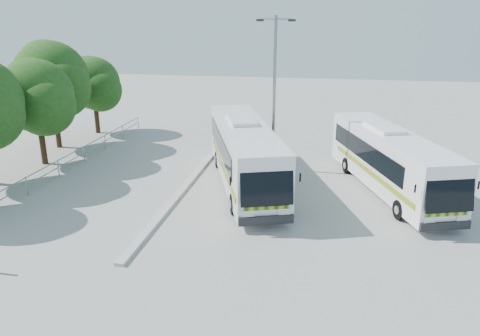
% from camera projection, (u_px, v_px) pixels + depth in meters
% --- Properties ---
extents(ground, '(100.00, 100.00, 0.00)m').
position_uv_depth(ground, '(216.00, 209.00, 22.54)').
color(ground, '#979792').
rests_on(ground, ground).
extents(kerb_divider, '(0.40, 16.00, 0.15)m').
position_uv_depth(kerb_divider, '(182.00, 190.00, 24.78)').
color(kerb_divider, '#B2B2AD').
rests_on(kerb_divider, ground).
extents(railing, '(0.06, 22.00, 1.00)m').
position_uv_depth(railing, '(67.00, 159.00, 27.75)').
color(railing, gray).
rests_on(railing, ground).
extents(tree_far_c, '(4.97, 4.69, 6.49)m').
position_uv_depth(tree_far_c, '(37.00, 96.00, 28.04)').
color(tree_far_c, '#382314').
rests_on(tree_far_c, ground).
extents(tree_far_d, '(5.62, 5.30, 7.33)m').
position_uv_depth(tree_far_d, '(52.00, 78.00, 31.53)').
color(tree_far_d, '#382314').
rests_on(tree_far_d, ground).
extents(tree_far_e, '(4.54, 4.28, 5.92)m').
position_uv_depth(tree_far_e, '(94.00, 83.00, 35.91)').
color(tree_far_e, '#382314').
rests_on(tree_far_e, ground).
extents(coach_main, '(6.12, 12.16, 3.34)m').
position_uv_depth(coach_main, '(245.00, 153.00, 25.14)').
color(coach_main, silver).
rests_on(coach_main, ground).
extents(coach_adjacent, '(5.67, 11.38, 3.12)m').
position_uv_depth(coach_adjacent, '(389.00, 160.00, 24.34)').
color(coach_adjacent, white).
rests_on(coach_adjacent, ground).
extents(lamppost, '(2.18, 0.42, 8.90)m').
position_uv_depth(lamppost, '(274.00, 88.00, 26.76)').
color(lamppost, gray).
rests_on(lamppost, ground).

